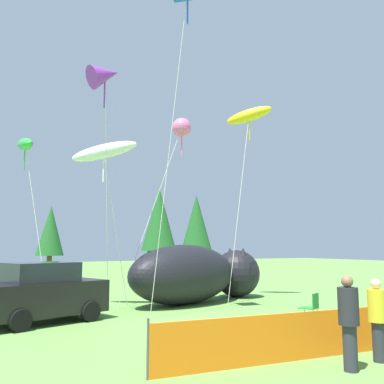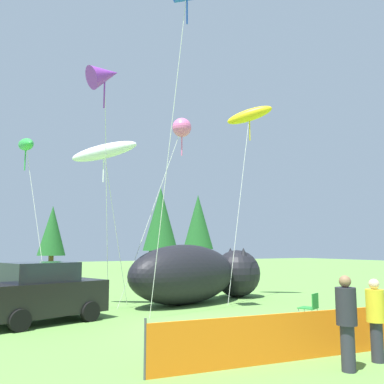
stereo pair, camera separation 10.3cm
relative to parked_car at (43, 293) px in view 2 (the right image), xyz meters
name	(u,v)px [view 2 (the right image)]	position (x,y,z in m)	size (l,w,h in m)	color
ground_plane	(218,328)	(4.67, -3.42, -0.98)	(120.00, 120.00, 0.00)	#609342
parked_car	(43,293)	(0.00, 0.00, 0.00)	(4.27, 2.91, 1.98)	black
folding_chair	(311,305)	(8.05, -3.95, -0.45)	(0.73, 0.73, 0.93)	#267F33
inflatable_cat	(197,276)	(6.97, 2.07, 0.21)	(7.95, 4.45, 2.58)	black
safety_fence	(331,333)	(5.15, -7.59, -0.46)	(8.98, 0.83, 1.14)	orange
spectator_in_white_shirt	(376,316)	(5.62, -8.46, -0.01)	(0.39, 0.39, 1.78)	#2D2D38
spectator_in_yellow_shirt	(347,318)	(4.50, -8.66, 0.06)	(0.42, 0.42, 1.91)	#2D2D38
kite_green_fish	(26,145)	(0.06, 7.02, 6.51)	(1.42, 3.39, 8.08)	silver
kite_purple_delta	(105,76)	(1.96, 0.27, 7.98)	(1.76, 2.59, 9.64)	silver
kite_pink_octopus	(182,128)	(6.04, 1.80, 6.86)	(3.30, 0.87, 8.31)	silver
kite_yellow_hero	(249,116)	(9.88, 1.85, 8.03)	(3.27, 2.15, 9.66)	silver
kite_white_ghost	(104,152)	(2.57, 2.15, 5.46)	(2.78, 2.29, 7.05)	silver
horizon_tree_east	(52,231)	(5.73, 30.33, 3.12)	(2.80, 2.80, 6.67)	brown
horizon_tree_west	(158,239)	(16.22, 27.36, 2.31)	(2.25, 2.25, 5.36)	brown
horizon_tree_mid	(198,222)	(24.22, 32.75, 4.63)	(3.83, 3.83, 9.13)	brown
horizon_tree_northeast	(161,219)	(15.89, 25.96, 4.37)	(3.65, 3.65, 8.71)	brown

